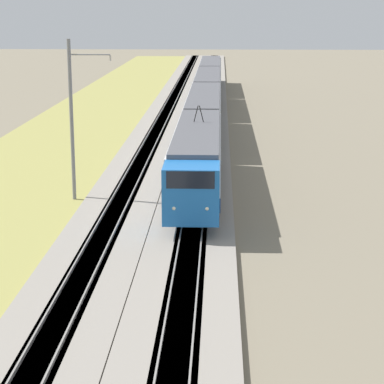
{
  "coord_description": "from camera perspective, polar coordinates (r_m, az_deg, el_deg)",
  "views": [
    {
      "loc": [
        -6.61,
        -5.83,
        11.49
      ],
      "look_at": [
        30.35,
        -4.45,
        2.28
      ],
      "focal_mm": 70.0,
      "sensor_mm": 36.0,
      "label": 1
    }
  ],
  "objects": [
    {
      "name": "ballast_main",
      "position": [
        58.03,
        -3.67,
        2.69
      ],
      "size": [
        240.0,
        4.4,
        0.3
      ],
      "color": "gray",
      "rests_on": "ground"
    },
    {
      "name": "track_main",
      "position": [
        58.03,
        -3.67,
        2.7
      ],
      "size": [
        240.0,
        1.57,
        0.45
      ],
      "color": "#4C4238",
      "rests_on": "ground"
    },
    {
      "name": "ballast_adjacent",
      "position": [
        57.75,
        0.73,
        2.66
      ],
      "size": [
        240.0,
        4.4,
        0.3
      ],
      "color": "gray",
      "rests_on": "ground"
    },
    {
      "name": "grass_verge",
      "position": [
        59.16,
        -10.44,
        2.62
      ],
      "size": [
        240.0,
        13.27,
        0.12
      ],
      "color": "#99934C",
      "rests_on": "ground"
    },
    {
      "name": "passenger_train",
      "position": [
        76.33,
        1.1,
        7.17
      ],
      "size": [
        81.05,
        2.94,
        5.18
      ],
      "rotation": [
        0.0,
        0.0,
        3.14
      ],
      "color": "blue",
      "rests_on": "ground"
    },
    {
      "name": "track_adjacent",
      "position": [
        57.75,
        0.73,
        2.67
      ],
      "size": [
        240.0,
        1.57,
        0.45
      ],
      "color": "#4C4238",
      "rests_on": "ground"
    },
    {
      "name": "catenary_mast_mid",
      "position": [
        44.9,
        -9.1,
        5.48
      ],
      "size": [
        0.22,
        2.56,
        9.67
      ],
      "color": "slate",
      "rests_on": "ground"
    }
  ]
}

